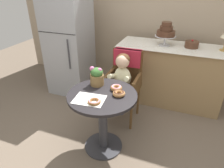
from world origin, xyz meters
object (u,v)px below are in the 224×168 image
(wicker_chair, at_px, (125,74))
(donut_front, at_px, (116,88))
(cafe_table, at_px, (103,111))
(round_layer_cake, at_px, (192,44))
(tiered_cake_stand, at_px, (166,32))
(donut_mid, at_px, (94,101))
(flower_vase, at_px, (97,76))
(seated_child, at_px, (121,77))
(donut_side, at_px, (119,93))
(refrigerator, at_px, (69,42))

(wicker_chair, height_order, donut_front, wicker_chair)
(cafe_table, relative_size, donut_front, 5.79)
(round_layer_cake, bearing_deg, tiered_cake_stand, -175.46)
(wicker_chair, relative_size, donut_mid, 7.57)
(wicker_chair, relative_size, flower_vase, 4.48)
(wicker_chair, relative_size, seated_child, 1.31)
(wicker_chair, height_order, tiered_cake_stand, tiered_cake_stand)
(donut_mid, bearing_deg, seated_child, 87.16)
(flower_vase, bearing_deg, donut_side, -23.57)
(flower_vase, bearing_deg, cafe_table, -51.62)
(cafe_table, relative_size, round_layer_cake, 3.86)
(donut_front, bearing_deg, donut_mid, -109.68)
(tiered_cake_stand, xyz_separation_m, round_layer_cake, (0.37, 0.03, -0.15))
(flower_vase, bearing_deg, donut_mid, -69.71)
(wicker_chair, distance_m, flower_vase, 0.58)
(flower_vase, height_order, round_layer_cake, round_layer_cake)
(cafe_table, height_order, wicker_chair, wicker_chair)
(donut_mid, bearing_deg, donut_front, 70.32)
(seated_child, bearing_deg, donut_side, -74.58)
(donut_front, height_order, flower_vase, flower_vase)
(round_layer_cake, bearing_deg, cafe_table, -120.69)
(tiered_cake_stand, distance_m, round_layer_cake, 0.40)
(donut_front, xyz_separation_m, round_layer_cake, (0.68, 1.20, 0.20))
(wicker_chair, relative_size, refrigerator, 0.56)
(donut_front, bearing_deg, refrigerator, 140.02)
(donut_mid, xyz_separation_m, tiered_cake_stand, (0.43, 1.48, 0.36))
(donut_front, distance_m, tiered_cake_stand, 1.26)
(donut_side, bearing_deg, seated_child, 105.42)
(seated_child, bearing_deg, donut_mid, -92.84)
(cafe_table, relative_size, refrigerator, 0.42)
(seated_child, bearing_deg, flower_vase, -113.85)
(cafe_table, relative_size, flower_vase, 3.38)
(wicker_chair, height_order, refrigerator, refrigerator)
(cafe_table, relative_size, tiered_cake_stand, 2.19)
(donut_front, xyz_separation_m, refrigerator, (-1.15, 0.97, 0.10))
(donut_mid, relative_size, refrigerator, 0.07)
(donut_mid, bearing_deg, cafe_table, 88.30)
(donut_side, height_order, flower_vase, flower_vase)
(wicker_chair, height_order, round_layer_cake, round_layer_cake)
(wicker_chair, relative_size, donut_front, 7.67)
(wicker_chair, bearing_deg, flower_vase, -108.97)
(wicker_chair, xyz_separation_m, donut_front, (0.07, -0.56, 0.11))
(refrigerator, bearing_deg, round_layer_cake, 7.11)
(seated_child, relative_size, flower_vase, 3.41)
(refrigerator, bearing_deg, wicker_chair, -20.78)
(wicker_chair, relative_size, tiered_cake_stand, 2.90)
(donut_mid, height_order, round_layer_cake, round_layer_cake)
(seated_child, bearing_deg, donut_front, -79.47)
(cafe_table, xyz_separation_m, seated_child, (0.03, 0.53, 0.17))
(cafe_table, relative_size, donut_mid, 5.71)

